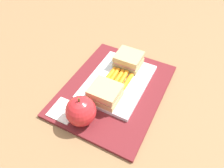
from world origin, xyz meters
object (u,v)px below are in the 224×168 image
at_px(sandwich_half_left, 129,60).
at_px(food_tray, 118,82).
at_px(paper_napkin, 64,110).
at_px(carrot_sticks_bundle, 118,79).
at_px(apple, 81,111).
at_px(sandwich_half_right, 105,93).

bearing_deg(sandwich_half_left, food_tray, 0.00).
bearing_deg(paper_napkin, carrot_sticks_bundle, 151.94).
bearing_deg(food_tray, apple, -8.35).
bearing_deg(sandwich_half_left, carrot_sticks_bundle, 0.12).
bearing_deg(sandwich_half_left, paper_napkin, -19.65).
bearing_deg(sandwich_half_left, sandwich_half_right, 0.00).
relative_size(sandwich_half_right, paper_napkin, 1.14).
xyz_separation_m(food_tray, carrot_sticks_bundle, (0.00, 0.00, 0.01)).
distance_m(carrot_sticks_bundle, paper_napkin, 0.18).
bearing_deg(food_tray, sandwich_half_left, 180.00).
relative_size(sandwich_half_right, apple, 0.89).
distance_m(carrot_sticks_bundle, apple, 0.16).
height_order(sandwich_half_right, paper_napkin, sandwich_half_right).
distance_m(sandwich_half_left, apple, 0.24).
distance_m(sandwich_half_right, apple, 0.09).
bearing_deg(carrot_sticks_bundle, paper_napkin, -28.06).
relative_size(sandwich_half_left, carrot_sticks_bundle, 1.03).
bearing_deg(paper_napkin, apple, 88.21).
distance_m(apple, paper_napkin, 0.07).
xyz_separation_m(sandwich_half_right, apple, (0.08, -0.02, 0.01)).
height_order(sandwich_half_left, apple, apple).
relative_size(sandwich_half_left, apple, 0.89).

